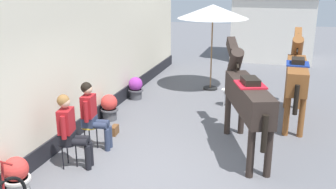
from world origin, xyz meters
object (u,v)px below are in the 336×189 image
(saddled_horse_near, at_px, (246,95))
(spare_stool_white, at_px, (227,91))
(satchel_bag, at_px, (115,130))
(seated_visitor_far, at_px, (92,112))
(cafe_parasol, at_px, (213,12))
(flower_planter_nearest, at_px, (17,175))
(flower_planter_farthest, at_px, (136,88))
(saddled_horse_far, at_px, (296,73))
(flower_planter_inner_far, at_px, (109,107))
(seated_visitor_near, at_px, (70,127))

(saddled_horse_near, xyz_separation_m, spare_stool_white, (-0.70, 2.68, -0.76))
(saddled_horse_near, height_order, satchel_bag, saddled_horse_near)
(seated_visitor_far, relative_size, cafe_parasol, 0.54)
(flower_planter_nearest, height_order, flower_planter_farthest, same)
(saddled_horse_far, distance_m, flower_planter_inner_far, 4.56)
(flower_planter_farthest, bearing_deg, saddled_horse_near, -37.90)
(flower_planter_nearest, xyz_separation_m, satchel_bag, (0.50, 2.67, -0.23))
(saddled_horse_near, height_order, flower_planter_inner_far, saddled_horse_near)
(seated_visitor_near, distance_m, cafe_parasol, 6.15)
(seated_visitor_far, bearing_deg, spare_stool_white, 56.93)
(saddled_horse_near, height_order, flower_planter_farthest, saddled_horse_near)
(flower_planter_inner_far, bearing_deg, flower_planter_nearest, -90.17)
(satchel_bag, bearing_deg, spare_stool_white, 137.82)
(cafe_parasol, bearing_deg, flower_planter_nearest, -105.64)
(cafe_parasol, xyz_separation_m, spare_stool_white, (0.71, -1.45, -1.96))
(flower_planter_nearest, bearing_deg, flower_planter_farthest, 89.67)
(saddled_horse_near, relative_size, flower_planter_nearest, 4.49)
(flower_planter_farthest, bearing_deg, spare_stool_white, 2.75)
(flower_planter_farthest, distance_m, cafe_parasol, 3.18)
(satchel_bag, bearing_deg, cafe_parasol, 157.29)
(cafe_parasol, bearing_deg, seated_visitor_near, -104.94)
(saddled_horse_far, height_order, satchel_bag, saddled_horse_far)
(seated_visitor_near, xyz_separation_m, seated_visitor_far, (0.00, 0.85, 0.00))
(saddled_horse_near, bearing_deg, satchel_bag, -179.87)
(saddled_horse_near, distance_m, satchel_bag, 3.00)
(flower_planter_farthest, bearing_deg, flower_planter_inner_far, -90.64)
(satchel_bag, bearing_deg, saddled_horse_near, 86.19)
(seated_visitor_near, height_order, flower_planter_nearest, seated_visitor_near)
(saddled_horse_near, distance_m, flower_planter_inner_far, 3.50)
(seated_visitor_near, bearing_deg, saddled_horse_far, 43.47)
(saddled_horse_near, bearing_deg, seated_visitor_far, -165.45)
(saddled_horse_near, distance_m, saddled_horse_far, 2.33)
(flower_planter_inner_far, height_order, flower_planter_farthest, same)
(flower_planter_nearest, bearing_deg, seated_visitor_far, 78.90)
(saddled_horse_near, xyz_separation_m, saddled_horse_far, (0.99, 2.11, 0.00))
(saddled_horse_far, distance_m, cafe_parasol, 3.35)
(spare_stool_white, xyz_separation_m, satchel_bag, (-2.12, -2.69, -0.30))
(seated_visitor_far, height_order, spare_stool_white, seated_visitor_far)
(saddled_horse_far, distance_m, flower_planter_nearest, 6.49)
(flower_planter_nearest, bearing_deg, spare_stool_white, 63.96)
(saddled_horse_near, height_order, flower_planter_nearest, saddled_horse_near)
(flower_planter_nearest, xyz_separation_m, flower_planter_inner_far, (0.01, 3.49, 0.00))
(flower_planter_nearest, relative_size, flower_planter_farthest, 1.00)
(flower_planter_farthest, xyz_separation_m, satchel_bag, (0.47, -2.56, -0.23))
(saddled_horse_near, xyz_separation_m, flower_planter_inner_far, (-3.30, 0.81, -0.82))
(satchel_bag, bearing_deg, seated_visitor_near, -8.42)
(flower_planter_nearest, relative_size, flower_planter_inner_far, 1.00)
(saddled_horse_near, bearing_deg, seated_visitor_near, -151.31)
(spare_stool_white, bearing_deg, saddled_horse_near, -75.46)
(saddled_horse_far, distance_m, spare_stool_white, 1.93)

